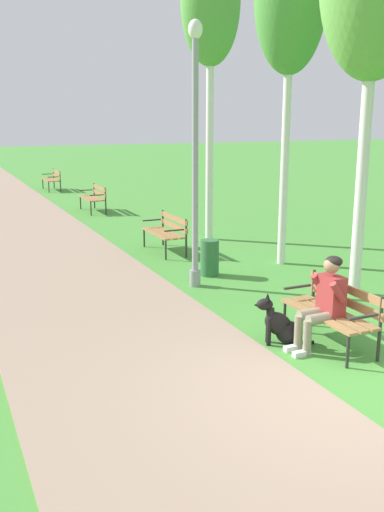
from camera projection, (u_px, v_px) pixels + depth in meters
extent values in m
plane|color=#478E38|center=(349.00, 394.00, 6.28)|extent=(120.00, 120.00, 0.00)
cube|color=olive|center=(316.00, 315.00, 7.44)|extent=(0.14, 1.50, 0.04)
cube|color=olive|center=(327.00, 314.00, 7.51)|extent=(0.14, 1.50, 0.04)
cube|color=olive|center=(338.00, 312.00, 7.58)|extent=(0.14, 1.50, 0.04)
cube|color=olive|center=(345.00, 301.00, 7.59)|extent=(0.04, 1.50, 0.11)
cube|color=olive|center=(345.00, 288.00, 7.55)|extent=(0.04, 1.50, 0.11)
cylinder|color=#2D2B28|center=(285.00, 316.00, 8.09)|extent=(0.04, 0.04, 0.45)
cylinder|color=#2D2B28|center=(313.00, 298.00, 8.24)|extent=(0.04, 0.04, 0.85)
cube|color=#2D2B28|center=(298.00, 287.00, 8.08)|extent=(0.45, 0.04, 0.03)
cylinder|color=#2D2B28|center=(348.00, 351.00, 6.87)|extent=(0.04, 0.04, 0.45)
cylinder|color=#2D2B28|center=(380.00, 329.00, 7.02)|extent=(0.04, 0.04, 0.85)
cube|color=#2D2B28|center=(363.00, 317.00, 6.86)|extent=(0.45, 0.04, 0.03)
cube|color=olive|center=(155.00, 233.00, 12.73)|extent=(0.14, 1.50, 0.04)
cube|color=olive|center=(163.00, 233.00, 12.80)|extent=(0.14, 1.50, 0.04)
cube|color=olive|center=(170.00, 232.00, 12.87)|extent=(0.14, 1.50, 0.04)
cube|color=olive|center=(174.00, 226.00, 12.88)|extent=(0.04, 1.50, 0.11)
cube|color=olive|center=(174.00, 218.00, 12.84)|extent=(0.04, 1.50, 0.11)
cylinder|color=#2D2B28|center=(144.00, 238.00, 13.38)|extent=(0.04, 0.04, 0.45)
cylinder|color=#2D2B28|center=(163.00, 228.00, 13.53)|extent=(0.04, 0.04, 0.85)
cube|color=#2D2B28|center=(152.00, 220.00, 13.37)|extent=(0.45, 0.04, 0.03)
cylinder|color=#2D2B28|center=(166.00, 250.00, 12.16)|extent=(0.04, 0.04, 0.45)
cylinder|color=#2D2B28|center=(186.00, 239.00, 12.31)|extent=(0.04, 0.04, 0.85)
cube|color=#2D2B28|center=(174.00, 230.00, 12.15)|extent=(0.45, 0.04, 0.03)
cube|color=olive|center=(86.00, 198.00, 18.29)|extent=(0.14, 1.50, 0.04)
cube|color=olive|center=(91.00, 198.00, 18.36)|extent=(0.14, 1.50, 0.04)
cube|color=olive|center=(97.00, 198.00, 18.43)|extent=(0.14, 1.50, 0.04)
cube|color=olive|center=(100.00, 193.00, 18.44)|extent=(0.04, 1.50, 0.11)
cube|color=olive|center=(99.00, 188.00, 18.40)|extent=(0.04, 1.50, 0.11)
cylinder|color=#2D2B28|center=(80.00, 203.00, 18.95)|extent=(0.04, 0.04, 0.45)
cylinder|color=#2D2B28|center=(94.00, 196.00, 19.09)|extent=(0.04, 0.04, 0.85)
cube|color=#2D2B28|center=(86.00, 190.00, 18.93)|extent=(0.45, 0.04, 0.03)
cylinder|color=#2D2B28|center=(91.00, 208.00, 17.73)|extent=(0.04, 0.04, 0.45)
cylinder|color=#2D2B28|center=(106.00, 201.00, 17.87)|extent=(0.04, 0.04, 0.85)
cube|color=#2D2B28|center=(97.00, 195.00, 17.71)|extent=(0.45, 0.04, 0.03)
cube|color=olive|center=(46.00, 180.00, 23.76)|extent=(0.14, 1.50, 0.04)
cube|color=olive|center=(50.00, 180.00, 23.83)|extent=(0.14, 1.50, 0.04)
cube|color=olive|center=(54.00, 180.00, 23.90)|extent=(0.14, 1.50, 0.04)
cube|color=olive|center=(57.00, 176.00, 23.90)|extent=(0.04, 1.50, 0.11)
cube|color=olive|center=(56.00, 172.00, 23.86)|extent=(0.04, 1.50, 0.11)
cylinder|color=#2D2B28|center=(43.00, 184.00, 24.41)|extent=(0.04, 0.04, 0.45)
cylinder|color=#2D2B28|center=(54.00, 179.00, 24.55)|extent=(0.04, 0.04, 0.85)
cube|color=#2D2B28|center=(47.00, 174.00, 24.39)|extent=(0.45, 0.04, 0.03)
cylinder|color=#2D2B28|center=(49.00, 187.00, 23.19)|extent=(0.04, 0.04, 0.45)
cylinder|color=#2D2B28|center=(60.00, 182.00, 23.33)|extent=(0.04, 0.04, 0.85)
cube|color=#2D2B28|center=(53.00, 177.00, 23.17)|extent=(0.45, 0.04, 0.03)
cylinder|color=gray|center=(312.00, 314.00, 7.45)|extent=(0.42, 0.14, 0.14)
cylinder|color=gray|center=(298.00, 333.00, 7.42)|extent=(0.11, 0.11, 0.47)
cube|color=silver|center=(292.00, 348.00, 7.44)|extent=(0.24, 0.09, 0.07)
cylinder|color=gray|center=(322.00, 318.00, 7.28)|extent=(0.42, 0.14, 0.14)
cylinder|color=gray|center=(307.00, 338.00, 7.25)|extent=(0.11, 0.11, 0.47)
cube|color=silver|center=(301.00, 354.00, 7.26)|extent=(0.24, 0.09, 0.07)
cube|color=maroon|center=(331.00, 295.00, 7.39)|extent=(0.22, 0.36, 0.52)
cylinder|color=maroon|center=(319.00, 284.00, 7.52)|extent=(0.25, 0.09, 0.30)
cylinder|color=maroon|center=(338.00, 292.00, 7.16)|extent=(0.25, 0.09, 0.30)
sphere|color=#A37556|center=(332.00, 265.00, 7.28)|extent=(0.21, 0.21, 0.21)
ellipsoid|color=black|center=(334.00, 261.00, 7.28)|extent=(0.22, 0.23, 0.14)
ellipsoid|color=black|center=(289.00, 333.00, 7.63)|extent=(0.44, 0.41, 0.32)
ellipsoid|color=black|center=(278.00, 324.00, 7.60)|extent=(0.55, 0.41, 0.48)
ellipsoid|color=black|center=(282.00, 321.00, 7.59)|extent=(0.40, 0.32, 0.27)
cylinder|color=black|center=(268.00, 329.00, 7.68)|extent=(0.06, 0.06, 0.38)
cylinder|color=black|center=(269.00, 332.00, 7.57)|extent=(0.06, 0.06, 0.38)
cylinder|color=black|center=(270.00, 314.00, 7.57)|extent=(0.17, 0.20, 0.19)
ellipsoid|color=black|center=(265.00, 304.00, 7.54)|extent=(0.26, 0.22, 0.16)
cone|color=black|center=(257.00, 305.00, 7.54)|extent=(0.13, 0.12, 0.09)
cone|color=black|center=(268.00, 296.00, 7.56)|extent=(0.06, 0.06, 0.09)
cone|color=black|center=(268.00, 298.00, 7.47)|extent=(0.06, 0.06, 0.09)
cylinder|color=black|center=(303.00, 342.00, 7.66)|extent=(0.27, 0.16, 0.04)
cylinder|color=gray|center=(195.00, 278.00, 10.28)|extent=(0.20, 0.20, 0.30)
cylinder|color=gray|center=(195.00, 168.00, 9.81)|extent=(0.11, 0.11, 4.27)
ellipsoid|color=silver|center=(195.00, 29.00, 9.28)|extent=(0.24, 0.24, 0.32)
cylinder|color=silver|center=(362.00, 174.00, 9.36)|extent=(0.19, 0.19, 4.16)
cylinder|color=silver|center=(285.00, 159.00, 11.40)|extent=(0.16, 0.16, 4.34)
cylinder|color=silver|center=(210.00, 144.00, 13.76)|extent=(0.18, 0.18, 4.71)
ellipsoid|color=#569E42|center=(211.00, 2.00, 13.00)|extent=(1.42, 1.23, 2.86)
cylinder|color=#2D6638|center=(210.00, 258.00, 10.94)|extent=(0.36, 0.36, 0.70)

